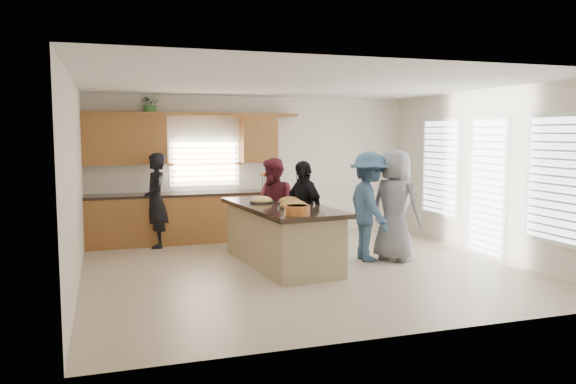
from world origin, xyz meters
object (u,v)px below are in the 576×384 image
object	(u,v)px
woman_left_back	(156,200)
woman_right_front	(395,206)
salad_bowl	(297,210)
woman_left_front	(303,211)
woman_right_back	(369,206)
woman_left_mid	(274,207)
island	(281,236)

from	to	relation	value
woman_left_back	woman_right_front	world-z (taller)	woman_right_front
salad_bowl	woman_left_front	world-z (taller)	woman_left_front
salad_bowl	woman_right_back	distance (m)	1.82
woman_right_front	woman_left_back	bearing A→B (deg)	28.16
salad_bowl	woman_right_back	world-z (taller)	woman_right_back
woman_left_front	woman_left_mid	bearing A→B (deg)	-164.36
woman_left_front	woman_right_back	world-z (taller)	woman_right_back
woman_right_back	woman_right_front	bearing A→B (deg)	-106.49
island	woman_left_back	world-z (taller)	woman_left_back
woman_left_back	woman_left_front	xyz separation A→B (m)	(2.18, -1.82, -0.04)
woman_left_back	woman_right_back	xyz separation A→B (m)	(3.20, -2.15, 0.03)
woman_left_mid	woman_right_back	distance (m)	1.62
island	salad_bowl	distance (m)	1.23
island	woman_left_front	size ratio (longest dim) A/B	1.71
salad_bowl	woman_left_mid	distance (m)	1.82
island	woman_left_front	distance (m)	0.59
island	woman_left_back	xyz separation A→B (m)	(-1.75, 1.99, 0.41)
island	woman_left_back	distance (m)	2.69
woman_left_back	woman_right_back	distance (m)	3.86
woman_left_front	woman_right_back	size ratio (longest dim) A/B	0.92
woman_left_mid	woman_left_front	bearing A→B (deg)	18.18
woman_left_mid	woman_right_front	xyz separation A→B (m)	(1.76, -1.02, 0.07)
island	woman_left_mid	xyz separation A→B (m)	(0.09, 0.71, 0.38)
island	woman_right_front	xyz separation A→B (m)	(1.85, -0.31, 0.45)
island	woman_right_back	xyz separation A→B (m)	(1.45, -0.16, 0.44)
salad_bowl	woman_left_front	bearing A→B (deg)	67.01
woman_left_back	woman_left_front	world-z (taller)	woman_left_back
island	woman_left_front	bearing A→B (deg)	16.95
woman_left_mid	woman_left_front	world-z (taller)	woman_left_mid
woman_left_back	woman_right_front	bearing A→B (deg)	52.65
salad_bowl	woman_right_front	world-z (taller)	woman_right_front
woman_left_mid	woman_right_front	bearing A→B (deg)	45.62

